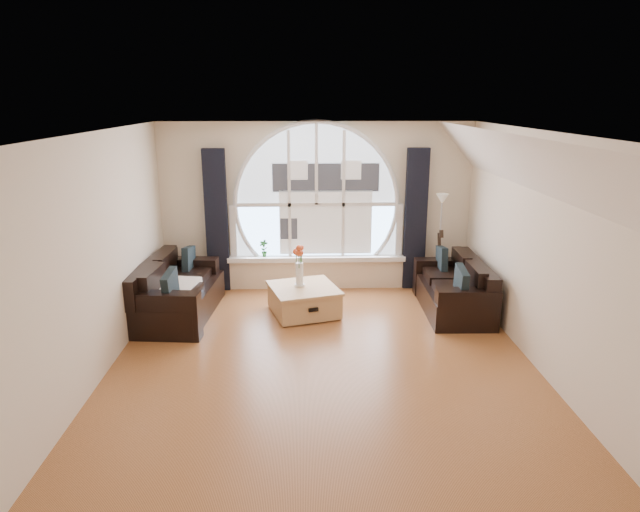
{
  "coord_description": "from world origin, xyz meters",
  "views": [
    {
      "loc": [
        -0.22,
        -6.1,
        3.05
      ],
      "look_at": [
        0.0,
        0.9,
        1.05
      ],
      "focal_mm": 31.16,
      "sensor_mm": 36.0,
      "label": 1
    }
  ],
  "objects_px": {
    "sofa_right": "(453,285)",
    "floor_lamp": "(440,243)",
    "vase_flowers": "(299,260)",
    "guitar": "(438,261)",
    "potted_plant": "(264,248)",
    "sofa_left": "(178,289)",
    "coffee_chest": "(304,299)"
  },
  "relations": [
    {
      "from": "sofa_right",
      "to": "potted_plant",
      "type": "distance_m",
      "value": 3.06
    },
    {
      "from": "coffee_chest",
      "to": "floor_lamp",
      "type": "height_order",
      "value": "floor_lamp"
    },
    {
      "from": "vase_flowers",
      "to": "potted_plant",
      "type": "relative_size",
      "value": 2.52
    },
    {
      "from": "sofa_right",
      "to": "vase_flowers",
      "type": "bearing_deg",
      "value": -178.77
    },
    {
      "from": "sofa_right",
      "to": "floor_lamp",
      "type": "bearing_deg",
      "value": 91.56
    },
    {
      "from": "potted_plant",
      "to": "sofa_left",
      "type": "bearing_deg",
      "value": -135.23
    },
    {
      "from": "vase_flowers",
      "to": "floor_lamp",
      "type": "height_order",
      "value": "floor_lamp"
    },
    {
      "from": "vase_flowers",
      "to": "floor_lamp",
      "type": "bearing_deg",
      "value": 22.05
    },
    {
      "from": "guitar",
      "to": "potted_plant",
      "type": "relative_size",
      "value": 3.81
    },
    {
      "from": "coffee_chest",
      "to": "floor_lamp",
      "type": "relative_size",
      "value": 0.58
    },
    {
      "from": "sofa_left",
      "to": "coffee_chest",
      "type": "height_order",
      "value": "sofa_left"
    },
    {
      "from": "guitar",
      "to": "potted_plant",
      "type": "height_order",
      "value": "guitar"
    },
    {
      "from": "guitar",
      "to": "potted_plant",
      "type": "distance_m",
      "value": 2.82
    },
    {
      "from": "sofa_left",
      "to": "sofa_right",
      "type": "bearing_deg",
      "value": 5.85
    },
    {
      "from": "floor_lamp",
      "to": "guitar",
      "type": "height_order",
      "value": "floor_lamp"
    },
    {
      "from": "sofa_left",
      "to": "floor_lamp",
      "type": "relative_size",
      "value": 1.15
    },
    {
      "from": "sofa_right",
      "to": "floor_lamp",
      "type": "height_order",
      "value": "floor_lamp"
    },
    {
      "from": "guitar",
      "to": "potted_plant",
      "type": "bearing_deg",
      "value": 166.91
    },
    {
      "from": "floor_lamp",
      "to": "vase_flowers",
      "type": "bearing_deg",
      "value": -157.95
    },
    {
      "from": "vase_flowers",
      "to": "potted_plant",
      "type": "xyz_separation_m",
      "value": [
        -0.58,
        1.09,
        -0.11
      ]
    },
    {
      "from": "potted_plant",
      "to": "coffee_chest",
      "type": "bearing_deg",
      "value": -60.49
    },
    {
      "from": "sofa_right",
      "to": "vase_flowers",
      "type": "xyz_separation_m",
      "value": [
        -2.26,
        -0.0,
        0.4
      ]
    },
    {
      "from": "sofa_left",
      "to": "floor_lamp",
      "type": "bearing_deg",
      "value": 18.61
    },
    {
      "from": "vase_flowers",
      "to": "potted_plant",
      "type": "distance_m",
      "value": 1.24
    },
    {
      "from": "vase_flowers",
      "to": "guitar",
      "type": "bearing_deg",
      "value": 20.38
    },
    {
      "from": "sofa_left",
      "to": "potted_plant",
      "type": "relative_size",
      "value": 6.64
    },
    {
      "from": "sofa_left",
      "to": "potted_plant",
      "type": "distance_m",
      "value": 1.67
    },
    {
      "from": "sofa_right",
      "to": "coffee_chest",
      "type": "relative_size",
      "value": 1.84
    },
    {
      "from": "coffee_chest",
      "to": "potted_plant",
      "type": "xyz_separation_m",
      "value": [
        -0.64,
        1.14,
        0.46
      ]
    },
    {
      "from": "guitar",
      "to": "sofa_left",
      "type": "bearing_deg",
      "value": -175.06
    },
    {
      "from": "guitar",
      "to": "coffee_chest",
      "type": "bearing_deg",
      "value": -165.67
    },
    {
      "from": "coffee_chest",
      "to": "potted_plant",
      "type": "distance_m",
      "value": 1.39
    }
  ]
}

